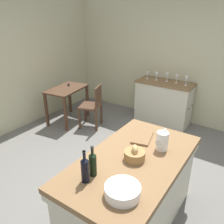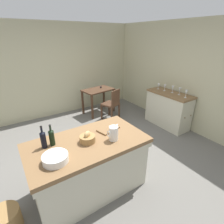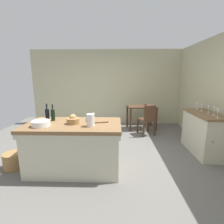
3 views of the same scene
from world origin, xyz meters
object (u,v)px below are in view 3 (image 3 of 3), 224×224
at_px(wooden_chair, 147,119).
at_px(wine_glass_far_right, 197,105).
at_px(island_table, 75,145).
at_px(bread_basket, 73,120).
at_px(writing_desk, 141,110).
at_px(cutting_board, 98,121).
at_px(wine_glass_right, 202,106).
at_px(wine_glass_far_left, 218,111).
at_px(pitcher, 90,120).
at_px(wine_glass_middle, 209,108).
at_px(wine_bottle_amber, 47,114).
at_px(wine_bottle_dark, 53,114).
at_px(wash_bowl, 41,123).
at_px(side_cabinet, 203,133).
at_px(wicker_hamper, 13,161).
at_px(wine_glass_left, 215,109).

relative_size(wooden_chair, wine_glass_far_right, 5.98).
relative_size(island_table, bread_basket, 7.69).
relative_size(writing_desk, wooden_chair, 1.08).
height_order(cutting_board, wine_glass_right, wine_glass_right).
relative_size(bread_basket, wine_glass_far_left, 1.18).
xyz_separation_m(pitcher, wine_glass_middle, (2.42, 0.92, 0.05)).
relative_size(cutting_board, wine_glass_right, 2.01).
relative_size(cutting_board, wine_bottle_amber, 1.06).
bearing_deg(wine_glass_far_right, pitcher, -150.41).
distance_m(wine_bottle_dark, wine_bottle_amber, 0.11).
height_order(wash_bowl, wine_glass_middle, wine_glass_middle).
bearing_deg(pitcher, side_cabinet, 21.51).
relative_size(wash_bowl, wine_bottle_amber, 0.95).
bearing_deg(side_cabinet, wine_glass_middle, -11.50).
bearing_deg(island_table, wicker_hamper, -179.24).
distance_m(wash_bowl, wine_glass_far_left, 3.25).
distance_m(pitcher, wine_glass_left, 2.53).
bearing_deg(wine_glass_middle, wine_glass_right, 98.31).
height_order(wine_glass_middle, wine_glass_far_right, wine_glass_middle).
xyz_separation_m(wooden_chair, cutting_board, (-1.23, -1.75, 0.40)).
distance_m(island_table, cutting_board, 0.61).
bearing_deg(wine_glass_left, island_table, -168.72).
bearing_deg(wine_glass_right, wash_bowl, -160.26).
xyz_separation_m(wooden_chair, pitcher, (-1.33, -2.04, 0.49)).
relative_size(side_cabinet, wine_glass_middle, 6.53).
xyz_separation_m(wooden_chair, bread_basket, (-1.66, -1.88, 0.45)).
xyz_separation_m(island_table, bread_basket, (-0.00, -0.02, 0.46)).
bearing_deg(cutting_board, island_table, -165.01).
distance_m(bread_basket, wine_glass_left, 2.82).
relative_size(wine_bottle_dark, wine_glass_left, 1.71).
relative_size(wooden_chair, wine_bottle_dark, 2.94).
distance_m(wine_glass_middle, wicker_hamper, 4.09).
xyz_separation_m(side_cabinet, wooden_chair, (-1.04, 1.10, 0.03)).
bearing_deg(bread_basket, wash_bowl, -161.73).
relative_size(island_table, wine_glass_right, 9.99).
height_order(wine_bottle_dark, wine_glass_right, wine_bottle_dark).
relative_size(wash_bowl, cutting_board, 0.90).
relative_size(wine_bottle_dark, wine_glass_right, 1.83).
xyz_separation_m(island_table, wicker_hamper, (-1.16, -0.02, -0.32)).
height_order(island_table, wine_bottle_amber, wine_bottle_amber).
bearing_deg(wine_glass_left, side_cabinet, 105.18).
distance_m(bread_basket, wine_bottle_dark, 0.48).
distance_m(wine_glass_far_left, wine_glass_left, 0.22).
relative_size(side_cabinet, pitcher, 4.72).
bearing_deg(wine_glass_far_left, side_cabinet, 90.44).
bearing_deg(wine_glass_left, wine_bottle_amber, -173.69).
height_order(wooden_chair, wash_bowl, wash_bowl).
height_order(bread_basket, wine_glass_left, wine_glass_left).
xyz_separation_m(side_cabinet, wicker_hamper, (-3.86, -0.78, -0.31)).
distance_m(bread_basket, wine_glass_far_left, 2.73).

